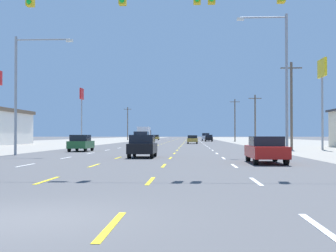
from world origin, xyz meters
TOP-DOWN VIEW (x-y plane):
  - ground_plane at (0.00, 66.00)m, footprint 572.00×572.00m
  - lot_apron_left at (-24.75, 66.00)m, footprint 28.00×440.00m
  - lot_apron_right at (24.75, 66.00)m, footprint 28.00×440.00m
  - lane_markings at (0.00, 104.50)m, footprint 10.64×227.60m
  - signal_span_wire at (0.17, 10.59)m, footprint 26.36×0.53m
  - sedan_far_right_nearest at (7.18, 16.80)m, footprint 1.80×4.50m
  - hatchback_center_turn_near at (-0.17, 22.65)m, footprint 1.72×3.90m
  - hatchback_far_left_mid at (-7.13, 33.79)m, footprint 1.72×3.90m
  - suv_inner_left_midfar at (-3.61, 53.62)m, footprint 1.98×4.90m
  - sedan_inner_right_far at (3.38, 70.61)m, footprint 1.80×4.50m
  - box_truck_far_left_farther at (-7.02, 90.28)m, footprint 2.40×7.20m
  - hatchback_far_right_farthest at (7.19, 96.11)m, footprint 1.72×3.90m
  - suv_far_right_distant_a at (6.95, 111.00)m, footprint 1.98×4.90m
  - hatchback_far_left_distant_b at (-6.89, 122.72)m, footprint 1.72×3.90m
  - pole_sign_left_row_2 at (-14.91, 66.15)m, footprint 0.24×1.96m
  - pole_sign_right_row_1 at (16.79, 39.94)m, footprint 0.24×2.73m
  - streetlight_left_row_0 at (-9.65, 25.63)m, footprint 4.47×0.26m
  - streetlight_right_row_0 at (9.82, 25.63)m, footprint 3.73×0.26m
  - utility_pole_right_row_0 at (13.49, 39.40)m, footprint 2.20×0.26m
  - utility_pole_right_row_1 at (14.05, 70.00)m, footprint 2.20×0.26m
  - utility_pole_right_row_2 at (13.01, 94.78)m, footprint 2.20×0.26m
  - utility_pole_left_row_3 at (-14.96, 121.39)m, footprint 2.20×0.26m

SIDE VIEW (x-z plane):
  - ground_plane at x=0.00m, z-range 0.00..0.00m
  - lot_apron_left at x=-24.75m, z-range 0.00..0.01m
  - lot_apron_right at x=24.75m, z-range 0.00..0.01m
  - lane_markings at x=0.00m, z-range 0.00..0.01m
  - sedan_far_right_nearest at x=7.18m, z-range 0.03..1.49m
  - sedan_inner_right_far at x=3.38m, z-range 0.03..1.49m
  - hatchback_center_turn_near at x=-0.17m, z-range 0.01..1.55m
  - hatchback_far_left_mid at x=-7.13m, z-range 0.01..1.55m
  - hatchback_far_right_farthest at x=7.19m, z-range 0.01..1.55m
  - hatchback_far_left_distant_b at x=-6.89m, z-range 0.01..1.55m
  - suv_inner_left_midfar at x=-3.61m, z-range 0.04..2.02m
  - suv_far_right_distant_a at x=6.95m, z-range 0.04..2.02m
  - box_truck_far_left_farther at x=-7.02m, z-range 0.22..3.45m
  - utility_pole_right_row_1 at x=14.05m, z-range 0.19..8.54m
  - utility_pole_right_row_0 at x=13.49m, z-range 0.19..9.25m
  - utility_pole_left_row_3 at x=-14.96m, z-range 0.19..9.65m
  - utility_pole_right_row_2 at x=13.01m, z-range 0.20..9.75m
  - streetlight_left_row_0 at x=-9.65m, z-range 0.80..9.80m
  - signal_span_wire at x=0.17m, z-range 0.94..10.32m
  - streetlight_right_row_0 at x=9.82m, z-range 0.73..11.21m
  - pole_sign_left_row_2 at x=-14.91m, z-range 2.34..11.54m
  - pole_sign_right_row_1 at x=16.79m, z-range 2.70..12.16m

